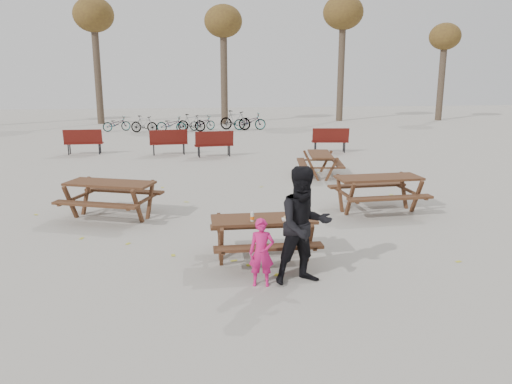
{
  "coord_description": "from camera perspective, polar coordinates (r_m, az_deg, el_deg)",
  "views": [
    {
      "loc": [
        -1.2,
        -8.2,
        3.22
      ],
      "look_at": [
        0.0,
        1.0,
        1.0
      ],
      "focal_mm": 35.0,
      "sensor_mm": 36.0,
      "label": 1
    }
  ],
  "objects": [
    {
      "name": "ground",
      "position": [
        8.89,
        0.84,
        -7.78
      ],
      "size": [
        80.0,
        80.0,
        0.0
      ],
      "primitive_type": "plane",
      "color": "gray",
      "rests_on": "ground"
    },
    {
      "name": "main_picnic_table",
      "position": [
        8.69,
        0.85,
        -4.17
      ],
      "size": [
        1.8,
        1.45,
        0.78
      ],
      "color": "#352213",
      "rests_on": "ground"
    },
    {
      "name": "food_tray",
      "position": [
        8.51,
        3.61,
        -3.14
      ],
      "size": [
        0.18,
        0.11,
        0.03
      ],
      "primitive_type": "cube",
      "color": "white",
      "rests_on": "main_picnic_table"
    },
    {
      "name": "bread_roll",
      "position": [
        8.5,
        3.61,
        -2.86
      ],
      "size": [
        0.14,
        0.06,
        0.05
      ],
      "primitive_type": "ellipsoid",
      "color": "tan",
      "rests_on": "food_tray"
    },
    {
      "name": "soda_bottle",
      "position": [
        8.43,
        -0.42,
        -2.89
      ],
      "size": [
        0.07,
        0.07,
        0.17
      ],
      "color": "silver",
      "rests_on": "main_picnic_table"
    },
    {
      "name": "child",
      "position": [
        7.7,
        0.64,
        -6.94
      ],
      "size": [
        0.43,
        0.31,
        1.07
      ],
      "primitive_type": "imported",
      "rotation": [
        0.0,
        0.0,
        -0.16
      ],
      "color": "#C71865",
      "rests_on": "ground"
    },
    {
      "name": "adult",
      "position": [
        7.72,
        5.53,
        -3.87
      ],
      "size": [
        1.02,
        0.87,
        1.86
      ],
      "primitive_type": "imported",
      "rotation": [
        0.0,
        0.0,
        0.2
      ],
      "color": "black",
      "rests_on": "ground"
    },
    {
      "name": "picnic_table_east",
      "position": [
        12.15,
        13.75,
        -0.24
      ],
      "size": [
        2.06,
        1.7,
        0.85
      ],
      "primitive_type": null,
      "rotation": [
        0.0,
        0.0,
        0.06
      ],
      "color": "#352213",
      "rests_on": "ground"
    },
    {
      "name": "picnic_table_north",
      "position": [
        11.73,
        -16.26,
        -0.91
      ],
      "size": [
        2.37,
        2.14,
        0.84
      ],
      "primitive_type": null,
      "rotation": [
        0.0,
        0.0,
        -0.35
      ],
      "color": "#352213",
      "rests_on": "ground"
    },
    {
      "name": "picnic_table_far",
      "position": [
        16.05,
        7.31,
        3.1
      ],
      "size": [
        1.61,
        1.89,
        0.74
      ],
      "primitive_type": null,
      "rotation": [
        0.0,
        0.0,
        1.42
      ],
      "color": "#352213",
      "rests_on": "ground"
    },
    {
      "name": "park_bench_row",
      "position": [
        20.37,
        -6.44,
        5.73
      ],
      "size": [
        11.61,
        1.83,
        1.03
      ],
      "color": "#5D1712",
      "rests_on": "ground"
    },
    {
      "name": "bicycle_row",
      "position": [
        28.84,
        -6.91,
        7.88
      ],
      "size": [
        9.35,
        2.05,
        1.12
      ],
      "color": "black",
      "rests_on": "ground"
    },
    {
      "name": "tree_row",
      "position": [
        33.55,
        -4.02,
        18.49
      ],
      "size": [
        32.17,
        3.52,
        8.26
      ],
      "color": "#382B21",
      "rests_on": "ground"
    },
    {
      "name": "fallen_leaves",
      "position": [
        11.3,
        1.53,
        -3.09
      ],
      "size": [
        11.0,
        11.0,
        0.01
      ],
      "primitive_type": null,
      "color": "gold",
      "rests_on": "ground"
    }
  ]
}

